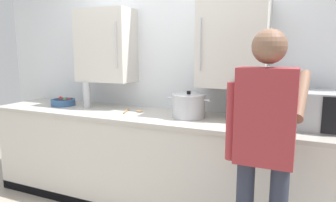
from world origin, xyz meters
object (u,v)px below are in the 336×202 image
Objects in this scene: stock_pot at (189,106)px; knife_block at (235,106)px; wooden_spoon at (133,111)px; fruit_bowl at (63,102)px; person_figure at (264,142)px; microwave_oven at (300,109)px; thermos_flask at (87,95)px.

knife_block is at bearing 1.54° from stock_pot.
fruit_bowl is at bearing 179.64° from wooden_spoon.
fruit_bowl is at bearing 179.80° from knife_block.
fruit_bowl is at bearing 179.31° from stock_pot.
knife_block is at bearing -0.06° from wooden_spoon.
wooden_spoon is at bearing 151.48° from person_figure.
person_figure reaches higher than wooden_spoon.
wooden_spoon is (-1.52, -0.01, -0.14)m from microwave_oven.
knife_block reaches higher than wooden_spoon.
microwave_oven is at bearing 1.51° from stock_pot.
fruit_bowl is (-2.42, -0.01, -0.10)m from microwave_oven.
microwave_oven is at bearing 1.48° from knife_block.
thermos_flask is (-1.59, 0.02, 0.01)m from knife_block.
person_figure is at bearing -43.60° from stock_pot.
microwave_oven is 1.52m from wooden_spoon.
knife_block is 1.25× the size of thermos_flask.
thermos_flask is at bearing 158.83° from person_figure.
wooden_spoon is 0.60m from stock_pot.
microwave_oven is 0.77m from person_figure.
knife_block is at bearing -0.20° from fruit_bowl.
wooden_spoon is 0.76× the size of thermos_flask.
wooden_spoon is at bearing -0.36° from fruit_bowl.
stock_pot is at bearing -178.49° from microwave_oven.
person_figure reaches higher than microwave_oven.
thermos_flask is (-2.10, 0.00, -0.01)m from microwave_oven.
wooden_spoon is at bearing -1.39° from thermos_flask.
stock_pot is 1.49m from fruit_bowl.
microwave_oven is 0.45× the size of person_figure.
thermos_flask is 2.06m from person_figure.
thermos_flask is at bearing 179.46° from knife_block.
thermos_flask is at bearing 1.48° from fruit_bowl.
person_figure is (2.24, -0.74, 0.02)m from fruit_bowl.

